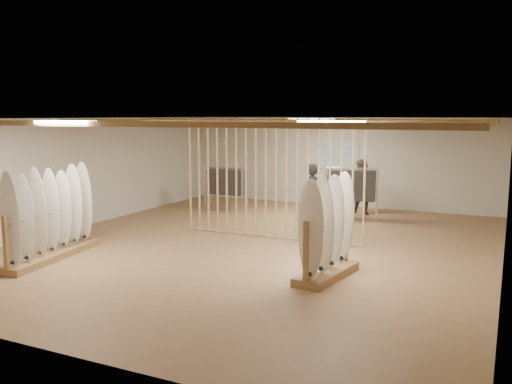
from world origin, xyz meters
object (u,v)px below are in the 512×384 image
at_px(rack_left, 51,228).
at_px(clothing_rack_b, 351,185).
at_px(clothing_rack_a, 226,182).
at_px(rack_right, 327,242).
at_px(shopper_b, 363,184).
at_px(shopper_a, 313,192).

bearing_deg(rack_left, clothing_rack_b, 48.25).
height_order(rack_left, clothing_rack_b, rack_left).
bearing_deg(rack_left, clothing_rack_a, 76.88).
distance_m(clothing_rack_a, clothing_rack_b, 3.82).
bearing_deg(clothing_rack_a, clothing_rack_b, 2.80).
distance_m(rack_right, shopper_b, 6.44).
bearing_deg(clothing_rack_a, shopper_b, 15.31).
bearing_deg(shopper_b, clothing_rack_b, -87.11).
bearing_deg(clothing_rack_b, rack_left, -132.67).
distance_m(rack_left, clothing_rack_b, 7.90).
relative_size(rack_right, shopper_a, 1.02).
relative_size(rack_left, rack_right, 1.39).
distance_m(shopper_a, shopper_b, 2.47).
relative_size(rack_left, shopper_a, 1.41).
bearing_deg(clothing_rack_b, shopper_a, -120.64).
height_order(rack_left, clothing_rack_a, rack_left).
bearing_deg(rack_right, clothing_rack_a, 141.36).
xyz_separation_m(rack_left, clothing_rack_a, (0.51, 6.39, 0.24)).
height_order(rack_right, clothing_rack_a, rack_right).
relative_size(rack_left, shopper_b, 1.47).
height_order(rack_right, clothing_rack_b, rack_right).
xyz_separation_m(clothing_rack_a, shopper_b, (3.89, 1.10, 0.04)).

